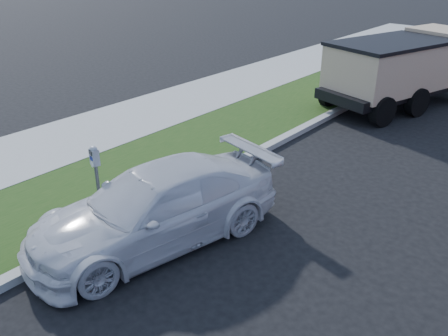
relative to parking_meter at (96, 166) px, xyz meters
The scene contains 5 objects.
ground 3.37m from the parking_meter, 14.88° to the left, with size 120.00×120.00×0.00m, color black.
streetside 3.94m from the parking_meter, 131.90° to the left, with size 6.12×50.00×0.15m.
parking_meter is the anchor object (origin of this frame).
white_wagon 1.45m from the parking_meter, 12.72° to the left, with size 1.94×4.77×1.38m, color silver.
dump_truck 11.47m from the parking_meter, 81.63° to the left, with size 3.76×6.32×2.33m.
Camera 1 is at (4.00, -5.45, 4.99)m, focal length 38.00 mm.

